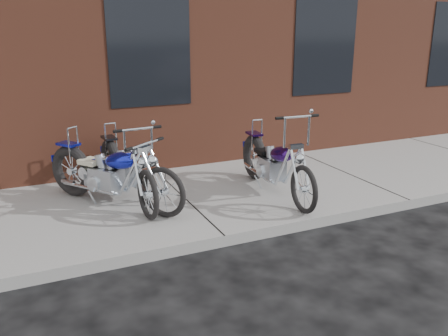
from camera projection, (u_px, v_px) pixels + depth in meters
name	position (u px, v px, depth m)	size (l,w,h in m)	color
ground	(225.00, 247.00, 5.84)	(120.00, 120.00, 0.00)	black
sidewalk	(184.00, 202.00, 7.13)	(22.00, 3.00, 0.15)	#9E9E9E
chopper_purple	(275.00, 166.00, 7.18)	(0.57, 2.33, 1.31)	black
chopper_blue	(111.00, 176.00, 6.67)	(1.52, 2.04, 1.06)	black
chopper_third	(126.00, 171.00, 6.92)	(0.57, 2.34, 1.19)	black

